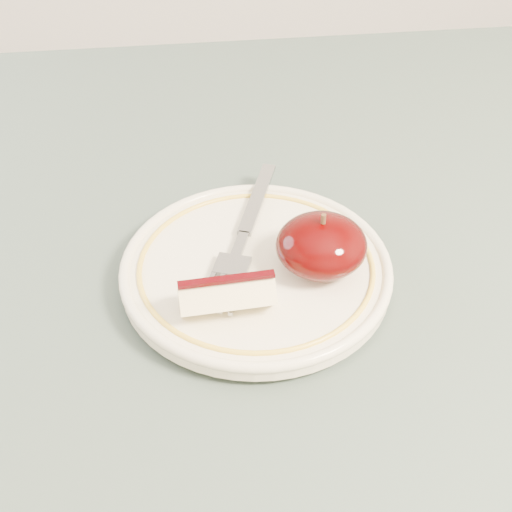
{
  "coord_description": "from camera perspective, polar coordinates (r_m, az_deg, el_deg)",
  "views": [
    {
      "loc": [
        -0.01,
        -0.43,
        1.15
      ],
      "look_at": [
        0.04,
        -0.01,
        0.78
      ],
      "focal_mm": 50.0,
      "sensor_mm": 36.0,
      "label": 1
    }
  ],
  "objects": [
    {
      "name": "table",
      "position": [
        0.65,
        -3.91,
        -7.53
      ],
      "size": [
        0.9,
        0.9,
        0.75
      ],
      "color": "brown",
      "rests_on": "ground"
    },
    {
      "name": "apple_wedge",
      "position": [
        0.52,
        -2.33,
        -3.18
      ],
      "size": [
        0.07,
        0.03,
        0.03
      ],
      "rotation": [
        0.0,
        0.0,
        0.06
      ],
      "color": "beige",
      "rests_on": "plate"
    },
    {
      "name": "plate",
      "position": [
        0.57,
        0.0,
        -1.05
      ],
      "size": [
        0.22,
        0.22,
        0.02
      ],
      "color": "#ECE2C6",
      "rests_on": "table"
    },
    {
      "name": "apple_half",
      "position": [
        0.56,
        5.25,
        0.85
      ],
      "size": [
        0.07,
        0.07,
        0.05
      ],
      "color": "#2C0000",
      "rests_on": "plate"
    },
    {
      "name": "fork",
      "position": [
        0.59,
        -0.99,
        1.72
      ],
      "size": [
        0.08,
        0.19,
        0.0
      ],
      "rotation": [
        0.0,
        0.0,
        1.23
      ],
      "color": "gray",
      "rests_on": "plate"
    }
  ]
}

